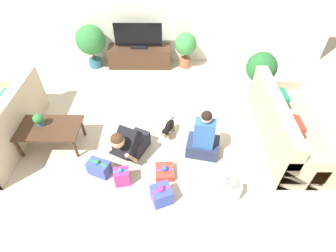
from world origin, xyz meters
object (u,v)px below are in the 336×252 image
(gift_box_b, at_px, (122,177))
(gift_box_c, at_px, (165,171))
(person_kneeling, at_px, (129,143))
(person_sitting, at_px, (204,139))
(potted_plant_back_right, at_px, (186,46))
(gift_box_a, at_px, (162,195))
(dog, at_px, (168,128))
(gift_bag_a, at_px, (231,189))
(tv_console, at_px, (140,57))
(potted_plant_corner_right, at_px, (261,68))
(sofa_left, at_px, (1,127))
(sofa_right, at_px, (286,127))
(coffee_table, at_px, (49,129))
(gift_box_d, at_px, (99,168))
(tv, at_px, (138,37))
(potted_plant_back_left, at_px, (91,41))
(tabletop_plant, at_px, (38,119))

(gift_box_b, xyz_separation_m, gift_box_c, (0.63, 0.16, -0.08))
(person_kneeling, height_order, person_sitting, person_sitting)
(potted_plant_back_right, distance_m, gift_box_a, 3.70)
(dog, relative_size, gift_box_b, 1.42)
(potted_plant_back_right, relative_size, gift_box_c, 2.60)
(gift_box_a, bearing_deg, gift_bag_a, 5.52)
(tv_console, distance_m, potted_plant_corner_right, 2.80)
(sofa_left, xyz_separation_m, gift_bag_a, (3.73, -1.08, -0.16))
(person_sitting, height_order, dog, person_sitting)
(sofa_right, height_order, potted_plant_back_right, sofa_right)
(coffee_table, xyz_separation_m, gift_bag_a, (2.86, -0.95, -0.23))
(sofa_right, distance_m, gift_box_b, 2.83)
(gift_box_a, bearing_deg, gift_box_d, 154.23)
(tv, relative_size, gift_box_d, 2.79)
(coffee_table, height_order, person_kneeling, person_kneeling)
(sofa_left, height_order, gift_bag_a, sofa_left)
(sofa_right, xyz_separation_m, tv_console, (-2.70, 2.48, -0.07))
(person_kneeling, relative_size, person_sitting, 0.86)
(coffee_table, distance_m, potted_plant_back_right, 3.50)
(sofa_right, height_order, gift_bag_a, sofa_right)
(tv, distance_m, gift_box_a, 3.79)
(gift_box_c, bearing_deg, potted_plant_back_left, 118.57)
(potted_plant_corner_right, height_order, potted_plant_back_right, potted_plant_corner_right)
(sofa_right, height_order, person_sitting, person_sitting)
(person_kneeling, distance_m, gift_box_b, 0.54)
(sofa_right, relative_size, tv_console, 1.41)
(potted_plant_back_left, bearing_deg, gift_box_c, -61.43)
(tv_console, height_order, dog, tv_console)
(coffee_table, xyz_separation_m, gift_box_a, (1.87, -1.05, -0.24))
(sofa_left, bearing_deg, gift_box_a, 66.83)
(potted_plant_back_left, bearing_deg, sofa_right, -32.78)
(tv, xyz_separation_m, gift_box_b, (0.02, -3.40, -0.58))
(sofa_right, distance_m, person_kneeling, 2.64)
(dog, height_order, gift_bag_a, gift_bag_a)
(sofa_right, xyz_separation_m, potted_plant_corner_right, (-0.15, 1.38, 0.29))
(sofa_right, bearing_deg, gift_box_d, 103.58)
(sofa_right, relative_size, gift_box_d, 5.31)
(tv_console, bearing_deg, tabletop_plant, -118.10)
(coffee_table, height_order, person_sitting, person_sitting)
(potted_plant_back_right, xyz_separation_m, tabletop_plant, (-2.47, -2.54, 0.01))
(gift_box_d, relative_size, gift_bag_a, 1.24)
(gift_box_a, bearing_deg, person_kneeling, 123.79)
(coffee_table, relative_size, person_kneeling, 1.29)
(sofa_left, bearing_deg, tv, 139.89)
(person_sitting, distance_m, tabletop_plant, 2.67)
(gift_box_b, bearing_deg, sofa_left, 157.74)
(tv_console, xyz_separation_m, tabletop_plant, (-1.38, -2.59, 0.31))
(person_kneeling, bearing_deg, tabletop_plant, -166.80)
(gift_box_a, distance_m, tabletop_plant, 2.32)
(tv_console, bearing_deg, gift_box_b, -89.64)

